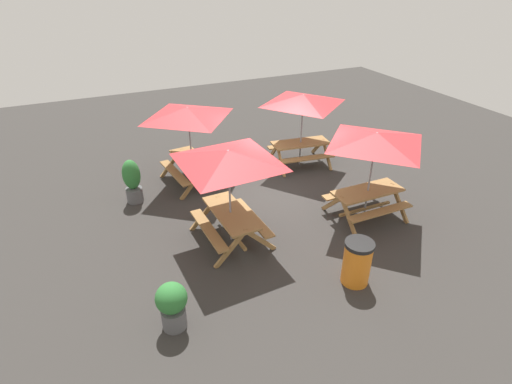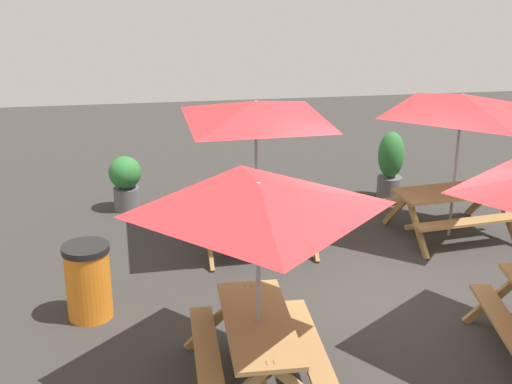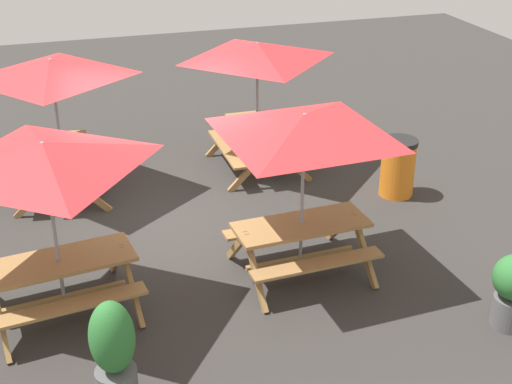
{
  "view_description": "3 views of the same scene",
  "coord_description": "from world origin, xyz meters",
  "px_view_note": "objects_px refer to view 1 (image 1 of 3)",
  "views": [
    {
      "loc": [
        -4.56,
        -8.67,
        5.7
      ],
      "look_at": [
        -1.15,
        -1.09,
        0.9
      ],
      "focal_mm": 28.0,
      "sensor_mm": 36.0,
      "label": 1
    },
    {
      "loc": [
        7.99,
        -2.9,
        4.62
      ],
      "look_at": [
        -1.96,
        -1.46,
        0.9
      ],
      "focal_mm": 50.0,
      "sensor_mm": 36.0,
      "label": 2
    },
    {
      "loc": [
        -9.69,
        1.58,
        5.31
      ],
      "look_at": [
        -1.15,
        -1.09,
        0.9
      ],
      "focal_mm": 50.0,
      "sensor_mm": 36.0,
      "label": 3
    }
  ],
  "objects_px": {
    "picnic_table_0": "(229,164)",
    "picnic_table_2": "(188,118)",
    "potted_plant_1": "(132,181)",
    "picnic_table_1": "(375,145)",
    "picnic_table_3": "(303,105)",
    "potted_plant_0": "(172,304)",
    "trash_bin_orange": "(357,262)"
  },
  "relations": [
    {
      "from": "picnic_table_3",
      "to": "trash_bin_orange",
      "type": "height_order",
      "value": "picnic_table_3"
    },
    {
      "from": "picnic_table_0",
      "to": "potted_plant_0",
      "type": "height_order",
      "value": "picnic_table_0"
    },
    {
      "from": "potted_plant_0",
      "to": "picnic_table_0",
      "type": "bearing_deg",
      "value": 47.09
    },
    {
      "from": "trash_bin_orange",
      "to": "picnic_table_1",
      "type": "bearing_deg",
      "value": 48.08
    },
    {
      "from": "picnic_table_2",
      "to": "trash_bin_orange",
      "type": "bearing_deg",
      "value": -169.63
    },
    {
      "from": "picnic_table_1",
      "to": "potted_plant_1",
      "type": "distance_m",
      "value": 6.3
    },
    {
      "from": "picnic_table_3",
      "to": "potted_plant_1",
      "type": "distance_m",
      "value": 5.43
    },
    {
      "from": "picnic_table_2",
      "to": "picnic_table_3",
      "type": "xyz_separation_m",
      "value": [
        3.48,
        -0.25,
        0.0
      ]
    },
    {
      "from": "potted_plant_1",
      "to": "picnic_table_2",
      "type": "bearing_deg",
      "value": 13.48
    },
    {
      "from": "picnic_table_0",
      "to": "potted_plant_0",
      "type": "bearing_deg",
      "value": 134.14
    },
    {
      "from": "picnic_table_2",
      "to": "trash_bin_orange",
      "type": "xyz_separation_m",
      "value": [
        1.78,
        -5.51,
        -1.49
      ]
    },
    {
      "from": "picnic_table_0",
      "to": "picnic_table_3",
      "type": "distance_m",
      "value": 4.52
    },
    {
      "from": "trash_bin_orange",
      "to": "potted_plant_0",
      "type": "distance_m",
      "value": 3.68
    },
    {
      "from": "picnic_table_0",
      "to": "potted_plant_0",
      "type": "xyz_separation_m",
      "value": [
        -1.87,
        -2.01,
        -1.46
      ]
    },
    {
      "from": "picnic_table_0",
      "to": "trash_bin_orange",
      "type": "height_order",
      "value": "picnic_table_0"
    },
    {
      "from": "picnic_table_2",
      "to": "potted_plant_0",
      "type": "xyz_separation_m",
      "value": [
        -1.88,
        -5.14,
        -1.46
      ]
    },
    {
      "from": "picnic_table_0",
      "to": "picnic_table_1",
      "type": "bearing_deg",
      "value": -100.76
    },
    {
      "from": "picnic_table_2",
      "to": "picnic_table_3",
      "type": "distance_m",
      "value": 3.49
    },
    {
      "from": "picnic_table_3",
      "to": "trash_bin_orange",
      "type": "bearing_deg",
      "value": -100.27
    },
    {
      "from": "trash_bin_orange",
      "to": "picnic_table_0",
      "type": "bearing_deg",
      "value": 126.97
    },
    {
      "from": "potted_plant_0",
      "to": "picnic_table_2",
      "type": "bearing_deg",
      "value": 69.96
    },
    {
      "from": "picnic_table_3",
      "to": "potted_plant_0",
      "type": "xyz_separation_m",
      "value": [
        -5.36,
        -4.89,
        -1.46
      ]
    },
    {
      "from": "picnic_table_1",
      "to": "picnic_table_2",
      "type": "relative_size",
      "value": 1.0
    },
    {
      "from": "picnic_table_0",
      "to": "potted_plant_1",
      "type": "height_order",
      "value": "picnic_table_0"
    },
    {
      "from": "picnic_table_0",
      "to": "picnic_table_2",
      "type": "distance_m",
      "value": 3.13
    },
    {
      "from": "picnic_table_3",
      "to": "picnic_table_2",
      "type": "bearing_deg",
      "value": -176.48
    },
    {
      "from": "picnic_table_3",
      "to": "picnic_table_1",
      "type": "bearing_deg",
      "value": -82.29
    },
    {
      "from": "potted_plant_1",
      "to": "trash_bin_orange",
      "type": "bearing_deg",
      "value": -54.98
    },
    {
      "from": "picnic_table_2",
      "to": "potted_plant_0",
      "type": "relative_size",
      "value": 2.43
    },
    {
      "from": "potted_plant_1",
      "to": "picnic_table_0",
      "type": "bearing_deg",
      "value": -56.78
    },
    {
      "from": "picnic_table_3",
      "to": "potted_plant_0",
      "type": "bearing_deg",
      "value": -129.96
    },
    {
      "from": "picnic_table_1",
      "to": "trash_bin_orange",
      "type": "distance_m",
      "value": 2.95
    }
  ]
}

